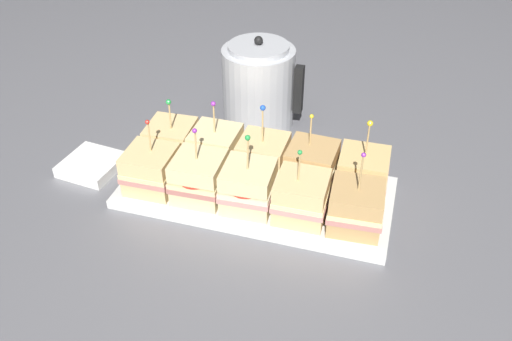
# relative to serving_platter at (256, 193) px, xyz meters

# --- Properties ---
(ground_plane) EXTENTS (6.00, 6.00, 0.00)m
(ground_plane) POSITION_rel_serving_platter_xyz_m (0.00, 0.00, -0.01)
(ground_plane) COLOR slate
(serving_platter) EXTENTS (0.54, 0.24, 0.02)m
(serving_platter) POSITION_rel_serving_platter_xyz_m (0.00, 0.00, 0.00)
(serving_platter) COLOR silver
(serving_platter) RESTS_ON ground_plane
(sandwich_front_far_left) EXTENTS (0.10, 0.10, 0.15)m
(sandwich_front_far_left) POSITION_rel_serving_platter_xyz_m (-0.20, -0.05, 0.05)
(sandwich_front_far_left) COLOR #DBB77A
(sandwich_front_far_left) RESTS_ON serving_platter
(sandwich_front_left) EXTENTS (0.10, 0.10, 0.16)m
(sandwich_front_left) POSITION_rel_serving_platter_xyz_m (-0.10, -0.05, 0.05)
(sandwich_front_left) COLOR beige
(sandwich_front_left) RESTS_ON serving_platter
(sandwich_front_center) EXTENTS (0.10, 0.10, 0.16)m
(sandwich_front_center) POSITION_rel_serving_platter_xyz_m (0.00, -0.05, 0.05)
(sandwich_front_center) COLOR beige
(sandwich_front_center) RESTS_ON serving_platter
(sandwich_front_right) EXTENTS (0.10, 0.10, 0.15)m
(sandwich_front_right) POSITION_rel_serving_platter_xyz_m (0.10, -0.05, 0.05)
(sandwich_front_right) COLOR #DBB77A
(sandwich_front_right) RESTS_ON serving_platter
(sandwich_front_far_right) EXTENTS (0.10, 0.10, 0.17)m
(sandwich_front_far_right) POSITION_rel_serving_platter_xyz_m (0.21, -0.05, 0.05)
(sandwich_front_far_right) COLOR tan
(sandwich_front_far_right) RESTS_ON serving_platter
(sandwich_back_far_left) EXTENTS (0.10, 0.10, 0.15)m
(sandwich_back_far_left) POSITION_rel_serving_platter_xyz_m (-0.20, 0.05, 0.05)
(sandwich_back_far_left) COLOR #DBB77A
(sandwich_back_far_left) RESTS_ON serving_platter
(sandwich_back_left) EXTENTS (0.10, 0.10, 0.16)m
(sandwich_back_left) POSITION_rel_serving_platter_xyz_m (-0.10, 0.05, 0.05)
(sandwich_back_left) COLOR beige
(sandwich_back_left) RESTS_ON serving_platter
(sandwich_back_center) EXTENTS (0.10, 0.10, 0.17)m
(sandwich_back_center) POSITION_rel_serving_platter_xyz_m (-0.00, 0.05, 0.05)
(sandwich_back_center) COLOR #DBB77A
(sandwich_back_center) RESTS_ON serving_platter
(sandwich_back_right) EXTENTS (0.10, 0.11, 0.16)m
(sandwich_back_right) POSITION_rel_serving_platter_xyz_m (0.10, 0.05, 0.05)
(sandwich_back_right) COLOR tan
(sandwich_back_right) RESTS_ON serving_platter
(sandwich_back_far_right) EXTENTS (0.10, 0.10, 0.17)m
(sandwich_back_far_right) POSITION_rel_serving_platter_xyz_m (0.20, 0.05, 0.05)
(sandwich_back_far_right) COLOR tan
(sandwich_back_far_right) RESTS_ON serving_platter
(kettle_steel) EXTENTS (0.19, 0.17, 0.22)m
(kettle_steel) POSITION_rel_serving_platter_xyz_m (-0.08, 0.28, 0.09)
(kettle_steel) COLOR #B7BABF
(kettle_steel) RESTS_ON ground_plane
(napkin_stack) EXTENTS (0.13, 0.13, 0.02)m
(napkin_stack) POSITION_rel_serving_platter_xyz_m (-0.37, -0.01, 0.00)
(napkin_stack) COLOR white
(napkin_stack) RESTS_ON ground_plane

